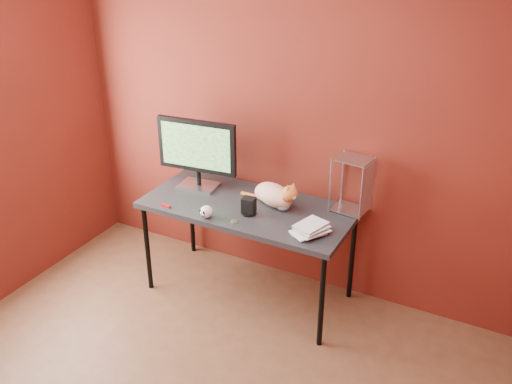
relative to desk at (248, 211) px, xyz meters
The scene contains 11 objects.
room 1.57m from the desk, 83.75° to the right, with size 3.52×3.52×2.61m.
desk is the anchor object (origin of this frame).
monitor 0.59m from the desk, 169.65° to the left, with size 0.61×0.23×0.53m.
cat 0.23m from the desk, 28.13° to the left, with size 0.48×0.30×0.23m.
skull_mug 0.35m from the desk, 119.45° to the right, with size 0.09×0.10×0.09m.
speaker 0.17m from the desk, 59.65° to the right, with size 0.11×0.11×0.12m.
book_stack 0.68m from the desk, 14.34° to the right, with size 0.24×0.26×0.82m.
wire_rack 0.75m from the desk, 21.28° to the left, with size 0.25×0.21×0.40m.
pocket_knife 0.59m from the desk, 150.19° to the right, with size 0.08×0.02×0.02m, color maroon.
black_gadget 0.17m from the desk, 63.40° to the right, with size 0.05×0.03×0.02m, color black.
washer 0.26m from the desk, 82.96° to the right, with size 0.05×0.05×0.00m, color #A2A3A7.
Camera 1 is at (1.56, -1.78, 2.63)m, focal length 40.00 mm.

